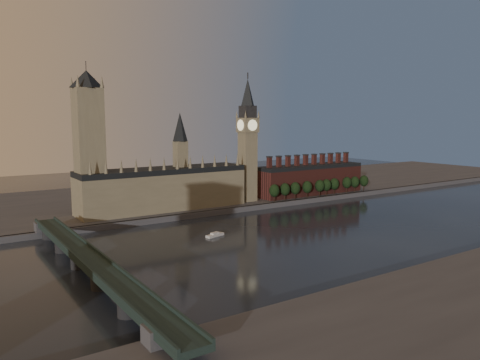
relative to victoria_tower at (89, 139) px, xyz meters
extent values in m
plane|color=black|center=(120.00, -115.00, -59.09)|extent=(900.00, 900.00, 0.00)
cube|color=#48474D|center=(120.00, -25.00, -57.09)|extent=(900.00, 4.00, 4.00)
cube|color=#48474D|center=(120.00, 65.00, -57.09)|extent=(900.00, 180.00, 4.00)
cube|color=#7B7258|center=(55.00, 0.00, -41.09)|extent=(130.00, 30.00, 28.00)
cube|color=black|center=(55.00, 0.00, -25.09)|extent=(130.00, 30.00, 4.00)
cube|color=#7B7258|center=(70.00, 0.00, -15.09)|extent=(9.00, 9.00, 24.00)
cone|color=black|center=(70.00, 0.00, 7.91)|extent=(12.00, 12.00, 22.00)
cone|color=#7B7258|center=(-4.00, -14.00, -18.09)|extent=(2.60, 2.60, 10.00)
cone|color=#7B7258|center=(6.73, -14.00, -18.09)|extent=(2.60, 2.60, 10.00)
cone|color=#7B7258|center=(17.45, -14.00, -18.09)|extent=(2.60, 2.60, 10.00)
cone|color=#7B7258|center=(28.18, -14.00, -18.09)|extent=(2.60, 2.60, 10.00)
cone|color=#7B7258|center=(38.91, -14.00, -18.09)|extent=(2.60, 2.60, 10.00)
cone|color=#7B7258|center=(49.64, -14.00, -18.09)|extent=(2.60, 2.60, 10.00)
cone|color=#7B7258|center=(60.36, -14.00, -18.09)|extent=(2.60, 2.60, 10.00)
cone|color=#7B7258|center=(71.09, -14.00, -18.09)|extent=(2.60, 2.60, 10.00)
cone|color=#7B7258|center=(81.82, -14.00, -18.09)|extent=(2.60, 2.60, 10.00)
cone|color=#7B7258|center=(92.55, -14.00, -18.09)|extent=(2.60, 2.60, 10.00)
cone|color=#7B7258|center=(103.27, -14.00, -18.09)|extent=(2.60, 2.60, 10.00)
cone|color=#7B7258|center=(114.00, -14.00, -18.09)|extent=(2.60, 2.60, 10.00)
cube|color=#7B7258|center=(0.00, 0.00, -10.09)|extent=(18.00, 18.00, 90.00)
cone|color=black|center=(0.00, 0.00, 40.91)|extent=(24.00, 24.00, 12.00)
cylinder|color=#232326|center=(0.00, 0.00, 46.91)|extent=(0.50, 0.50, 12.00)
cone|color=#7B7258|center=(-8.00, -8.00, 38.91)|extent=(3.00, 3.00, 8.00)
cone|color=#7B7258|center=(8.00, -8.00, 38.91)|extent=(3.00, 3.00, 8.00)
cone|color=#7B7258|center=(-8.00, 8.00, 38.91)|extent=(3.00, 3.00, 8.00)
cone|color=#7B7258|center=(8.00, 8.00, 38.91)|extent=(3.00, 3.00, 8.00)
cube|color=#7B7258|center=(130.00, -5.00, -26.09)|extent=(12.00, 12.00, 58.00)
cube|color=#7B7258|center=(130.00, -5.00, 8.91)|extent=(14.00, 14.00, 12.00)
cube|color=#232326|center=(130.00, -5.00, 19.91)|extent=(11.00, 11.00, 10.00)
cone|color=black|center=(130.00, -5.00, 35.91)|extent=(13.00, 13.00, 22.00)
cylinder|color=#232326|center=(130.00, -5.00, 49.41)|extent=(1.00, 1.00, 5.00)
cylinder|color=beige|center=(130.00, -12.20, 8.91)|extent=(9.00, 0.50, 9.00)
cylinder|color=beige|center=(130.00, 2.20, 8.91)|extent=(9.00, 0.50, 9.00)
cylinder|color=beige|center=(122.80, -5.00, 8.91)|extent=(0.50, 9.00, 9.00)
cylinder|color=beige|center=(137.20, -5.00, 8.91)|extent=(0.50, 9.00, 9.00)
cone|color=#7B7258|center=(123.50, -11.50, 17.91)|extent=(2.00, 2.00, 6.00)
cone|color=#7B7258|center=(136.50, -11.50, 17.91)|extent=(2.00, 2.00, 6.00)
cone|color=#7B7258|center=(123.50, 1.50, 17.91)|extent=(2.00, 2.00, 6.00)
cone|color=#7B7258|center=(136.50, 1.50, 17.91)|extent=(2.00, 2.00, 6.00)
cube|color=#562621|center=(200.00, -5.00, -43.09)|extent=(110.00, 25.00, 24.00)
cube|color=black|center=(200.00, -5.00, -29.59)|extent=(110.00, 25.00, 3.00)
cube|color=#562621|center=(153.00, -5.00, -23.59)|extent=(3.50, 3.50, 9.00)
cube|color=#232326|center=(153.00, -5.00, -18.59)|extent=(4.20, 4.20, 1.00)
cube|color=#562621|center=(163.44, -5.00, -23.59)|extent=(3.50, 3.50, 9.00)
cube|color=#232326|center=(163.44, -5.00, -18.59)|extent=(4.20, 4.20, 1.00)
cube|color=#562621|center=(173.89, -5.00, -23.59)|extent=(3.50, 3.50, 9.00)
cube|color=#232326|center=(173.89, -5.00, -18.59)|extent=(4.20, 4.20, 1.00)
cube|color=#562621|center=(184.33, -5.00, -23.59)|extent=(3.50, 3.50, 9.00)
cube|color=#232326|center=(184.33, -5.00, -18.59)|extent=(4.20, 4.20, 1.00)
cube|color=#562621|center=(194.78, -5.00, -23.59)|extent=(3.50, 3.50, 9.00)
cube|color=#232326|center=(194.78, -5.00, -18.59)|extent=(4.20, 4.20, 1.00)
cube|color=#562621|center=(205.22, -5.00, -23.59)|extent=(3.50, 3.50, 9.00)
cube|color=#232326|center=(205.22, -5.00, -18.59)|extent=(4.20, 4.20, 1.00)
cube|color=#562621|center=(215.67, -5.00, -23.59)|extent=(3.50, 3.50, 9.00)
cube|color=#232326|center=(215.67, -5.00, -18.59)|extent=(4.20, 4.20, 1.00)
cube|color=#562621|center=(226.11, -5.00, -23.59)|extent=(3.50, 3.50, 9.00)
cube|color=#232326|center=(226.11, -5.00, -18.59)|extent=(4.20, 4.20, 1.00)
cube|color=#562621|center=(236.56, -5.00, -23.59)|extent=(3.50, 3.50, 9.00)
cube|color=#232326|center=(236.56, -5.00, -18.59)|extent=(4.20, 4.20, 1.00)
cube|color=#562621|center=(247.00, -5.00, -23.59)|extent=(3.50, 3.50, 9.00)
cube|color=#232326|center=(247.00, -5.00, -18.59)|extent=(4.20, 4.20, 1.00)
cylinder|color=black|center=(146.01, -21.43, -52.09)|extent=(0.80, 0.80, 6.00)
ellipsoid|color=black|center=(146.01, -21.43, -45.59)|extent=(8.60, 8.60, 10.75)
cylinder|color=black|center=(158.00, -20.74, -52.09)|extent=(0.80, 0.80, 6.00)
ellipsoid|color=black|center=(158.00, -20.74, -45.59)|extent=(8.60, 8.60, 10.75)
cylinder|color=black|center=(169.43, -20.77, -52.09)|extent=(0.80, 0.80, 6.00)
ellipsoid|color=black|center=(169.43, -20.77, -45.59)|extent=(8.60, 8.60, 10.75)
cylinder|color=black|center=(183.03, -20.97, -52.09)|extent=(0.80, 0.80, 6.00)
ellipsoid|color=black|center=(183.03, -20.97, -45.59)|extent=(8.60, 8.60, 10.75)
cylinder|color=black|center=(197.50, -21.47, -52.09)|extent=(0.80, 0.80, 6.00)
ellipsoid|color=black|center=(197.50, -21.47, -45.59)|extent=(8.60, 8.60, 10.75)
cylinder|color=black|center=(205.98, -21.25, -52.09)|extent=(0.80, 0.80, 6.00)
ellipsoid|color=black|center=(205.98, -21.25, -45.59)|extent=(8.60, 8.60, 10.75)
cylinder|color=black|center=(217.23, -20.02, -52.09)|extent=(0.80, 0.80, 6.00)
ellipsoid|color=black|center=(217.23, -20.02, -45.59)|extent=(8.60, 8.60, 10.75)
cylinder|color=black|center=(233.78, -19.75, -52.09)|extent=(0.80, 0.80, 6.00)
ellipsoid|color=black|center=(233.78, -19.75, -45.59)|extent=(8.60, 8.60, 10.75)
cylinder|color=black|center=(243.51, -20.80, -52.09)|extent=(0.80, 0.80, 6.00)
ellipsoid|color=black|center=(243.51, -20.80, -45.59)|extent=(8.60, 8.60, 10.75)
cylinder|color=black|center=(256.90, -20.21, -52.09)|extent=(0.80, 0.80, 6.00)
ellipsoid|color=black|center=(256.90, -20.21, -45.59)|extent=(8.60, 8.60, 10.75)
cube|color=#1E2E2A|center=(-35.00, -120.00, -50.09)|extent=(12.00, 200.00, 2.50)
cube|color=#1E2E2A|center=(-40.50, -120.00, -48.19)|extent=(1.00, 200.00, 1.30)
cube|color=#1E2E2A|center=(-29.50, -120.00, -48.19)|extent=(1.00, 200.00, 1.30)
cube|color=#48474D|center=(-35.00, -25.00, -52.09)|extent=(14.00, 8.00, 6.00)
cube|color=#48474D|center=(-35.00, -200.00, -52.09)|extent=(14.00, 8.00, 6.00)
cylinder|color=#232326|center=(-35.00, -200.00, -55.21)|extent=(8.00, 8.00, 7.75)
cylinder|color=#232326|center=(-35.00, -166.00, -55.21)|extent=(8.00, 8.00, 7.75)
cylinder|color=#232326|center=(-35.00, -132.00, -55.21)|extent=(8.00, 8.00, 7.75)
cylinder|color=#232326|center=(-35.00, -98.00, -55.21)|extent=(8.00, 8.00, 7.75)
cylinder|color=#232326|center=(-35.00, -64.00, -55.21)|extent=(8.00, 8.00, 7.75)
cylinder|color=#232326|center=(-35.00, -30.00, -55.21)|extent=(8.00, 8.00, 7.75)
cube|color=silver|center=(52.83, -81.09, -58.35)|extent=(13.48, 6.91, 1.48)
cube|color=silver|center=(52.83, -81.09, -57.05)|extent=(6.08, 4.11, 1.11)
camera|label=1|loc=(-92.46, -327.80, 13.87)|focal=35.00mm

